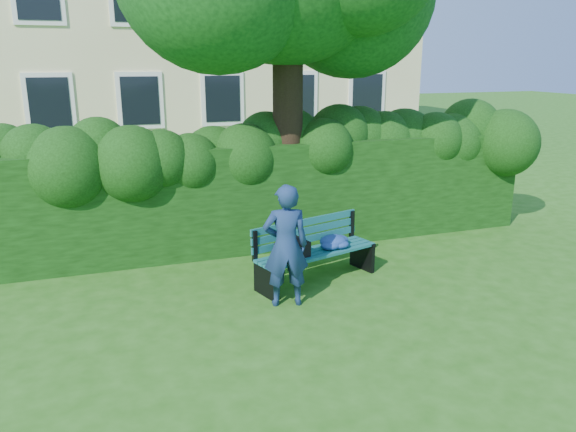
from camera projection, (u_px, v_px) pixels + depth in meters
name	position (u px, v px, depth m)	size (l,w,h in m)	color
ground	(302.00, 292.00, 7.86)	(80.00, 80.00, 0.00)	#235812
hedge	(257.00, 195.00, 9.62)	(10.00, 1.00, 1.80)	black
park_bench	(315.00, 248.00, 8.14)	(1.97, 1.06, 0.89)	#104F53
man_reading	(286.00, 246.00, 7.27)	(0.60, 0.39, 1.63)	navy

